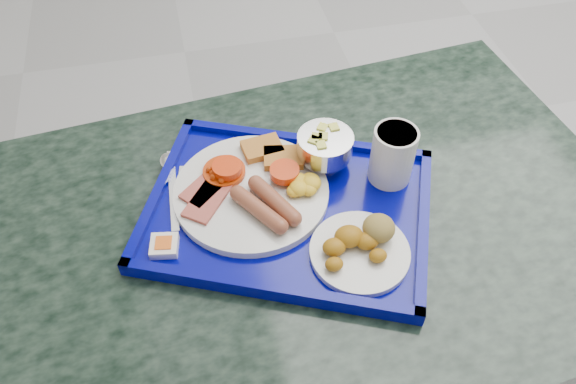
# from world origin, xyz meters

# --- Properties ---
(floor) EXTENTS (6.00, 6.00, 0.00)m
(floor) POSITION_xyz_m (0.00, 0.00, 0.00)
(floor) COLOR gray
(floor) RESTS_ON ground
(table) EXTENTS (1.17, 0.84, 0.69)m
(table) POSITION_xyz_m (-1.19, -0.87, 0.51)
(table) COLOR slate
(table) RESTS_ON floor
(tray) EXTENTS (0.56, 0.49, 0.03)m
(tray) POSITION_xyz_m (-1.22, -0.84, 0.70)
(tray) COLOR #020584
(tray) RESTS_ON table
(main_plate) EXTENTS (0.26, 0.26, 0.04)m
(main_plate) POSITION_xyz_m (-1.27, -0.80, 0.72)
(main_plate) COLOR silver
(main_plate) RESTS_ON tray
(bread_plate) EXTENTS (0.16, 0.16, 0.05)m
(bread_plate) POSITION_xyz_m (-1.13, -0.95, 0.72)
(bread_plate) COLOR silver
(bread_plate) RESTS_ON tray
(fruit_bowl) EXTENTS (0.10, 0.10, 0.07)m
(fruit_bowl) POSITION_xyz_m (-1.14, -0.76, 0.75)
(fruit_bowl) COLOR silver
(fruit_bowl) RESTS_ON tray
(juice_cup) EXTENTS (0.07, 0.07, 0.10)m
(juice_cup) POSITION_xyz_m (-1.03, -0.81, 0.76)
(juice_cup) COLOR silver
(juice_cup) RESTS_ON tray
(spoon) EXTENTS (0.05, 0.16, 0.01)m
(spoon) POSITION_xyz_m (-1.40, -0.71, 0.71)
(spoon) COLOR silver
(spoon) RESTS_ON tray
(knife) EXTENTS (0.02, 0.18, 0.00)m
(knife) POSITION_xyz_m (-1.40, -0.76, 0.70)
(knife) COLOR silver
(knife) RESTS_ON tray
(jam_packet) EXTENTS (0.05, 0.05, 0.02)m
(jam_packet) POSITION_xyz_m (-1.43, -0.88, 0.71)
(jam_packet) COLOR white
(jam_packet) RESTS_ON tray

